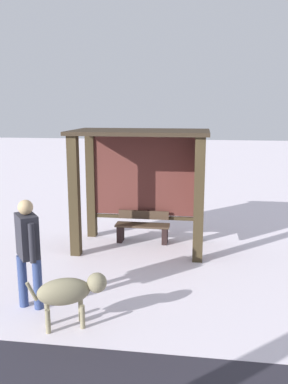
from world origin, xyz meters
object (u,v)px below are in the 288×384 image
(bench_left_inside, at_px, (143,228))
(dog, at_px, (70,291))
(person_walking, at_px, (28,245))
(bus_shelter, at_px, (146,170))

(bench_left_inside, bearing_deg, dog, -97.23)
(bench_left_inside, bearing_deg, person_walking, -110.82)
(bench_left_inside, height_order, person_walking, person_walking)
(bus_shelter, bearing_deg, person_walking, -113.47)
(person_walking, bearing_deg, bench_left_inside, 69.18)
(bench_left_inside, height_order, dog, dog)
(bus_shelter, bearing_deg, dog, -99.22)
(bench_left_inside, xyz_separation_m, dog, (-0.48, -3.76, 0.20))
(person_walking, height_order, dog, person_walking)
(bus_shelter, height_order, person_walking, bus_shelter)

